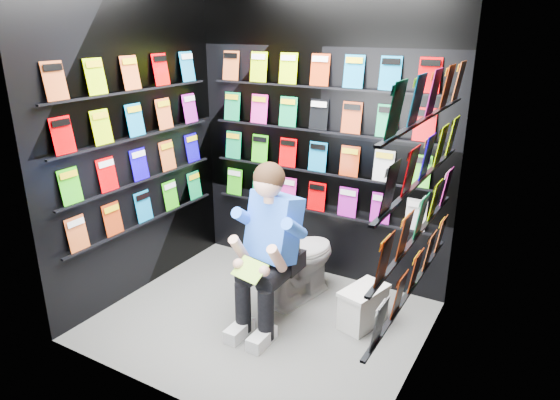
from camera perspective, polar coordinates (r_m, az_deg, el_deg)
The scene contains 13 objects.
floor at distance 4.07m, azimuth -2.23°, elevation -13.60°, with size 2.40×2.40×0.00m, color #60605E.
wall_back at distance 4.38m, azimuth 4.57°, elevation 7.31°, with size 2.40×0.04×2.60m, color black.
wall_front at distance 2.78m, azimuth -13.62°, elevation -0.41°, with size 2.40×0.04×2.60m, color black.
wall_left at distance 4.28m, azimuth -16.29°, elevation 6.30°, with size 0.04×2.00×2.60m, color black.
wall_right at distance 3.08m, azimuth 16.69°, elevation 1.27°, with size 0.04×2.00×2.60m, color black.
comics_back at distance 4.36m, azimuth 4.40°, elevation 7.31°, with size 2.10×0.06×1.37m, color #DF5E28, non-canonical shape.
comics_left at distance 4.26m, azimuth -16.01°, elevation 6.33°, with size 0.06×1.70×1.37m, color #DF5E28, non-canonical shape.
comics_right at distance 3.09m, azimuth 16.16°, elevation 1.45°, with size 0.06×1.70×1.37m, color #DF5E28, non-canonical shape.
toilet at distance 4.22m, azimuth 2.06°, elevation -6.57°, with size 0.42×0.75×0.73m, color white.
longbox at distance 4.00m, azimuth 9.48°, elevation -12.10°, with size 0.21×0.38×0.29m, color white.
longbox_lid at distance 3.92m, azimuth 9.61°, elevation -10.13°, with size 0.23×0.40×0.03m, color white.
reader at distance 3.75m, azimuth -0.60°, elevation -3.25°, with size 0.52×0.76×1.40m, color blue, non-canonical shape.
held_comic at distance 3.56m, azimuth -3.49°, elevation -7.97°, with size 0.25×0.01×0.17m, color green.
Camera 1 is at (1.84, -2.87, 2.22)m, focal length 32.00 mm.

